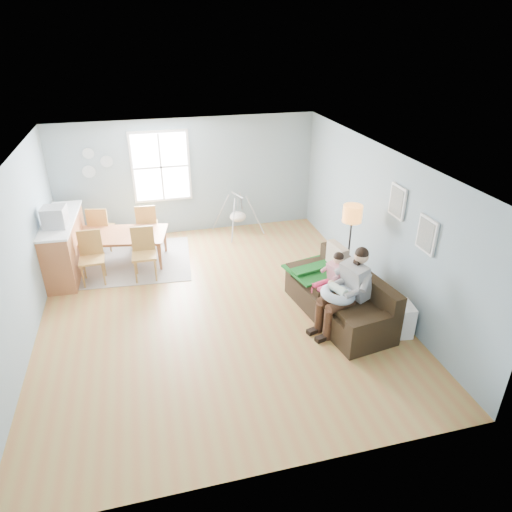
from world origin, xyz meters
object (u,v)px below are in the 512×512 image
object	(u,v)px
chair_se	(144,249)
chair_nw	(100,226)
toddler	(333,273)
baby_swing	(238,216)
counter	(64,245)
dining_table	(123,249)
storage_cube	(395,319)
floor_lamp	(352,221)
chair_ne	(147,223)
sofa	(341,300)
father	(347,288)
monitor	(54,217)
chair_sw	(91,253)

from	to	relation	value
chair_se	chair_nw	world-z (taller)	chair_se
toddler	baby_swing	distance (m)	3.80
counter	chair_se	bearing A→B (deg)	-22.07
dining_table	counter	distance (m)	1.13
baby_swing	storage_cube	bearing A→B (deg)	-70.60
toddler	floor_lamp	bearing A→B (deg)	47.05
toddler	chair_ne	size ratio (longest dim) A/B	0.87
chair_se	chair_nw	size ratio (longest dim) A/B	1.00
sofa	toddler	world-z (taller)	toddler
sofa	baby_swing	xyz separation A→B (m)	(-0.97, 3.89, 0.11)
father	monitor	size ratio (longest dim) A/B	3.17
toddler	chair_sw	size ratio (longest dim) A/B	0.87
floor_lamp	monitor	bearing A→B (deg)	162.02
storage_cube	counter	bearing A→B (deg)	146.43
sofa	chair_sw	size ratio (longest dim) A/B	2.24
sofa	counter	xyz separation A→B (m)	(-4.74, 2.89, 0.27)
floor_lamp	monitor	distance (m)	5.47
toddler	chair_nw	world-z (taller)	toddler
floor_lamp	chair_ne	size ratio (longest dim) A/B	1.64
storage_cube	dining_table	xyz separation A→B (m)	(-4.29, 3.66, 0.05)
chair_se	counter	world-z (taller)	counter
counter	chair_sw	bearing A→B (deg)	-44.90
floor_lamp	dining_table	xyz separation A→B (m)	(-4.10, 2.16, -1.08)
dining_table	monitor	bearing A→B (deg)	-145.65
chair_ne	dining_table	bearing A→B (deg)	-130.95
father	chair_ne	xyz separation A→B (m)	(-3.01, 3.94, -0.17)
monitor	baby_swing	xyz separation A→B (m)	(3.78, 1.39, -0.91)
sofa	floor_lamp	xyz separation A→B (m)	(0.46, 0.81, 1.09)
storage_cube	chair_sw	size ratio (longest dim) A/B	0.53
storage_cube	baby_swing	world-z (taller)	baby_swing
sofa	dining_table	bearing A→B (deg)	140.78
father	chair_se	distance (m)	4.07
dining_table	counter	xyz separation A→B (m)	(-1.10, -0.08, 0.26)
sofa	counter	size ratio (longest dim) A/B	1.11
floor_lamp	chair_ne	bearing A→B (deg)	141.86
storage_cube	chair_nw	distance (m)	6.46
monitor	baby_swing	world-z (taller)	monitor
chair_ne	counter	xyz separation A→B (m)	(-1.65, -0.72, -0.02)
sofa	toddler	xyz separation A→B (m)	(-0.11, 0.20, 0.44)
dining_table	chair_ne	size ratio (longest dim) A/B	1.77
father	chair_se	bearing A→B (deg)	140.24
floor_lamp	chair_se	distance (m)	4.03
counter	chair_nw	bearing A→B (deg)	50.78
chair_nw	chair_sw	bearing A→B (deg)	-94.29
dining_table	toddler	bearing A→B (deg)	-27.15
storage_cube	sofa	bearing A→B (deg)	133.22
floor_lamp	chair_se	xyz separation A→B (m)	(-3.67, 1.45, -0.81)
sofa	dining_table	size ratio (longest dim) A/B	1.26
toddler	chair_nw	size ratio (longest dim) A/B	0.87
storage_cube	chair_nw	bearing A→B (deg)	137.33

